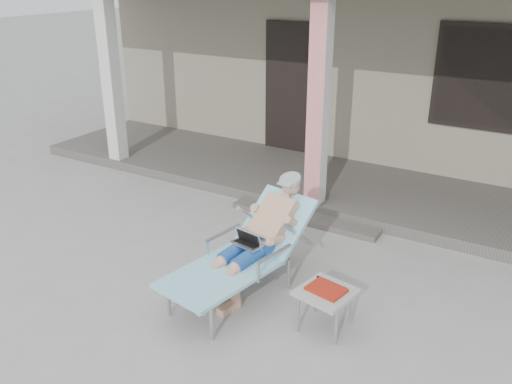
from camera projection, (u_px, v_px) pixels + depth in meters
The scene contains 6 objects.
ground at pixel (225, 288), 5.54m from camera, with size 60.00×60.00×0.00m, color #9E9E99.
house at pixel (417, 46), 10.05m from camera, with size 10.40×5.40×3.30m.
porch_deck at pixel (339, 186), 7.89m from camera, with size 10.00×2.00×0.15m, color #605B56.
porch_step at pixel (304, 218), 6.99m from camera, with size 2.00×0.30×0.07m, color #605B56.
lounger at pixel (251, 226), 5.26m from camera, with size 0.95×1.83×1.15m.
side_table at pixel (326, 294), 4.81m from camera, with size 0.54×0.54×0.41m.
Camera 1 is at (2.69, -3.91, 3.04)m, focal length 38.00 mm.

